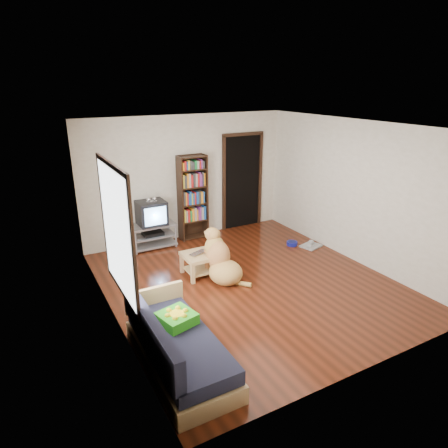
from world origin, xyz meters
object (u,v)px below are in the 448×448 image
grey_rag (311,246)px  crt_tv (151,212)px  tv_stand (153,235)px  green_cushion (177,318)px  sofa (176,348)px  laptop (200,254)px  dog (221,261)px  coffee_table (199,260)px  dog_bowl (292,243)px  bookshelf (193,193)px

grey_rag → crt_tv: 3.34m
tv_stand → crt_tv: size_ratio=1.55×
green_cushion → sofa: sofa is taller
laptop → crt_tv: 1.70m
crt_tv → dog: 2.03m
laptop → green_cushion: bearing=-142.2°
tv_stand → coffee_table: (0.30, -1.59, 0.01)m
laptop → grey_rag: (2.57, 0.08, -0.40)m
dog_bowl → sofa: sofa is taller
green_cushion → laptop: green_cushion is taller
coffee_table → dog: size_ratio=0.52×
dog → bookshelf: bearing=78.8°
tv_stand → laptop: bearing=-79.6°
dog_bowl → bookshelf: bearing=139.3°
green_cushion → laptop: (1.15, 1.76, -0.07)m
bookshelf → dog: bearing=-101.2°
green_cushion → crt_tv: bearing=62.0°
green_cushion → crt_tv: (0.85, 3.40, 0.26)m
green_cushion → dog_bowl: 4.02m
tv_stand → coffee_table: 1.62m
dog_bowl → bookshelf: (-1.61, 1.39, 0.96)m
crt_tv → coffee_table: 1.70m
sofa → dog: size_ratio=1.71×
laptop → sofa: sofa is taller
coffee_table → dog: 0.39m
bookshelf → dog: size_ratio=1.71×
bookshelf → green_cushion: bearing=-117.4°
green_cushion → grey_rag: size_ratio=1.01×
grey_rag → dog: 2.35m
dog_bowl → coffee_table: bearing=-172.5°
bookshelf → coffee_table: (-0.65, -1.68, -0.72)m
grey_rag → tv_stand: 3.26m
grey_rag → bookshelf: size_ratio=0.22×
green_cushion → sofa: bearing=-130.1°
sofa → dog: dog is taller
sofa → green_cushion: bearing=63.9°
grey_rag → crt_tv: size_ratio=0.69×
crt_tv → grey_rag: bearing=-28.6°
grey_rag → tv_stand: bearing=151.7°
green_cushion → laptop: bearing=43.0°
tv_stand → sofa: 3.76m
laptop → sofa: (-1.27, -2.01, -0.15)m
grey_rag → dog: size_ratio=0.38×
grey_rag → coffee_table: size_ratio=0.73×
green_cushion → tv_stand: (0.85, 3.38, -0.22)m
laptop → dog_bowl: (2.27, 0.33, -0.37)m
crt_tv → dog_bowl: bearing=-27.1°
laptop → dog: dog is taller
crt_tv → dog: size_ratio=0.55×
bookshelf → dog: (-0.39, -1.97, -0.67)m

